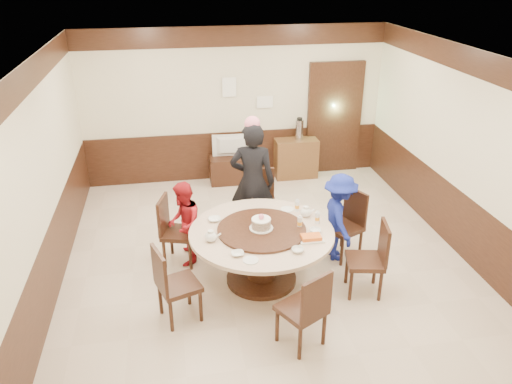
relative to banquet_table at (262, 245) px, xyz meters
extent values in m
plane|color=beige|center=(0.16, 0.48, -0.53)|extent=(6.00, 6.00, 0.00)
plane|color=white|center=(0.16, 0.48, 2.27)|extent=(6.00, 6.00, 0.00)
cube|color=beige|center=(0.16, 3.48, 0.87)|extent=(5.50, 0.04, 2.80)
cube|color=beige|center=(0.16, -2.52, 0.87)|extent=(5.50, 0.04, 2.80)
cube|color=beige|center=(-2.59, 0.48, 0.87)|extent=(0.04, 6.00, 2.80)
cube|color=beige|center=(2.91, 0.48, 0.87)|extent=(0.04, 6.00, 2.80)
cube|color=black|center=(0.16, 0.48, -0.08)|extent=(5.50, 6.00, 0.90)
cube|color=black|center=(0.16, 0.48, 2.09)|extent=(5.50, 6.00, 0.35)
cube|color=black|center=(2.06, 3.43, 0.52)|extent=(1.05, 0.08, 2.18)
cube|color=#8CD9A1|center=(2.06, 3.45, 0.52)|extent=(0.88, 0.02, 2.05)
cylinder|color=black|center=(0.00, 0.00, -0.50)|extent=(0.91, 0.91, 0.06)
cylinder|color=black|center=(0.00, 0.00, -0.18)|extent=(0.37, 0.37, 0.65)
cylinder|color=#C6A890|center=(0.00, 0.00, 0.19)|extent=(1.83, 1.83, 0.05)
cylinder|color=black|center=(0.00, 0.00, 0.23)|extent=(1.12, 1.12, 0.03)
cube|color=black|center=(1.23, 0.39, -0.08)|extent=(0.59, 0.59, 0.06)
cube|color=black|center=(1.42, 0.48, 0.19)|extent=(0.22, 0.40, 0.50)
cube|color=black|center=(1.23, 0.39, -0.32)|extent=(0.36, 0.36, 0.42)
cube|color=black|center=(0.24, 1.28, -0.08)|extent=(0.48, 0.48, 0.06)
cube|color=black|center=(0.27, 1.49, 0.19)|extent=(0.42, 0.08, 0.50)
cube|color=black|center=(0.24, 1.28, -0.32)|extent=(0.36, 0.36, 0.42)
cube|color=black|center=(-1.02, 0.64, -0.08)|extent=(0.55, 0.55, 0.06)
cube|color=black|center=(-1.22, 0.70, 0.19)|extent=(0.16, 0.41, 0.50)
cube|color=black|center=(-1.02, 0.64, -0.32)|extent=(0.36, 0.36, 0.42)
cube|color=black|center=(-1.07, -0.56, -0.08)|extent=(0.56, 0.56, 0.06)
cube|color=black|center=(-1.27, -0.63, 0.19)|extent=(0.18, 0.41, 0.50)
cube|color=black|center=(-1.07, -0.56, -0.32)|extent=(0.36, 0.36, 0.42)
cube|color=black|center=(0.20, -1.22, -0.08)|extent=(0.60, 0.60, 0.06)
cube|color=black|center=(0.30, -1.41, 0.19)|extent=(0.39, 0.24, 0.50)
cube|color=black|center=(0.20, -1.22, -0.32)|extent=(0.36, 0.36, 0.42)
cube|color=black|center=(1.22, -0.46, -0.08)|extent=(0.52, 0.52, 0.06)
cube|color=black|center=(1.42, -0.50, 0.19)|extent=(0.12, 0.42, 0.50)
cube|color=black|center=(1.22, -0.46, -0.32)|extent=(0.36, 0.36, 0.42)
imported|color=black|center=(0.09, 1.17, 0.36)|extent=(0.75, 0.59, 1.80)
imported|color=#AD171F|center=(-0.95, 0.64, 0.06)|extent=(0.51, 0.62, 1.18)
imported|color=navy|center=(1.15, 0.37, 0.10)|extent=(0.50, 0.83, 1.26)
cylinder|color=white|center=(-0.01, 0.00, 0.25)|extent=(0.30, 0.30, 0.01)
cylinder|color=gray|center=(-0.01, 0.00, 0.31)|extent=(0.24, 0.24, 0.11)
cylinder|color=white|center=(-0.01, 0.00, 0.38)|extent=(0.24, 0.24, 0.01)
sphere|color=pink|center=(-0.01, 0.00, 0.41)|extent=(0.07, 0.07, 0.07)
ellipsoid|color=white|center=(-0.65, -0.14, 0.28)|extent=(0.17, 0.15, 0.13)
ellipsoid|color=white|center=(0.65, 0.27, 0.28)|extent=(0.17, 0.15, 0.13)
imported|color=white|center=(-0.56, 0.36, 0.24)|extent=(0.16, 0.16, 0.04)
imported|color=white|center=(0.32, -0.56, 0.24)|extent=(0.15, 0.15, 0.05)
imported|color=white|center=(-0.38, -0.51, 0.23)|extent=(0.15, 0.15, 0.04)
imported|color=white|center=(0.65, -0.16, 0.24)|extent=(0.15, 0.15, 0.05)
cylinder|color=white|center=(-0.25, -0.65, 0.22)|extent=(0.18, 0.18, 0.01)
cylinder|color=white|center=(0.45, 0.50, 0.22)|extent=(0.18, 0.18, 0.01)
cube|color=white|center=(0.55, -0.33, 0.23)|extent=(0.30, 0.20, 0.02)
cube|color=#DC5C19|center=(0.55, -0.33, 0.26)|extent=(0.24, 0.15, 0.04)
cylinder|color=white|center=(0.48, -0.02, 0.30)|extent=(0.06, 0.06, 0.16)
cylinder|color=white|center=(0.74, 0.06, 0.30)|extent=(0.06, 0.06, 0.16)
cylinder|color=white|center=(0.57, 0.44, 0.30)|extent=(0.06, 0.06, 0.16)
cube|color=black|center=(0.06, 3.23, -0.28)|extent=(0.85, 0.45, 0.50)
imported|color=gray|center=(0.06, 3.23, 0.17)|extent=(0.72, 0.12, 0.41)
cube|color=brown|center=(1.29, 3.26, -0.16)|extent=(0.80, 0.40, 0.75)
cylinder|color=silver|center=(1.33, 3.26, 0.41)|extent=(0.15, 0.15, 0.38)
cube|color=white|center=(0.06, 3.44, 1.22)|extent=(0.25, 0.00, 0.35)
cube|color=white|center=(0.71, 3.44, 0.92)|extent=(0.30, 0.00, 0.22)
camera|label=1|loc=(-1.03, -5.35, 3.33)|focal=35.00mm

